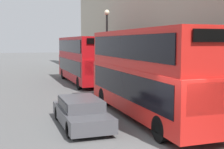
{
  "coord_description": "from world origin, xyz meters",
  "views": [
    {
      "loc": [
        -4.81,
        -8.77,
        3.69
      ],
      "look_at": [
        0.48,
        6.86,
        1.95
      ],
      "focal_mm": 50.0,
      "sensor_mm": 36.0,
      "label": 1
    }
  ],
  "objects": [
    {
      "name": "bus_leading",
      "position": [
        1.6,
        4.8,
        2.34
      ],
      "size": [
        2.59,
        10.33,
        4.24
      ],
      "color": "red",
      "rests_on": "ground"
    },
    {
      "name": "bus_second_in_queue",
      "position": [
        1.6,
        18.35,
        2.26
      ],
      "size": [
        2.59,
        10.42,
        4.09
      ],
      "color": "#A80F14",
      "rests_on": "ground"
    },
    {
      "name": "car_dark_sedan",
      "position": [
        -1.8,
        4.36,
        0.66
      ],
      "size": [
        1.82,
        4.53,
        1.23
      ],
      "color": "#47474C",
      "rests_on": "ground"
    },
    {
      "name": "street_lamp",
      "position": [
        3.27,
        16.45,
        3.94
      ],
      "size": [
        0.44,
        0.44,
        6.36
      ],
      "color": "black",
      "rests_on": "ground"
    }
  ]
}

